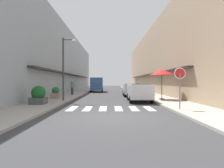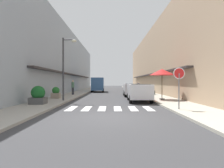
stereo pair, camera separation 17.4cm
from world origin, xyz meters
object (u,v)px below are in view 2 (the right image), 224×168
Objects in this scene: delivery_van at (97,83)px; pedestrian_walking_near at (72,87)px; parked_car_near at (139,91)px; round_street_sign at (178,77)px; street_lamp at (65,62)px; planter_far at (150,90)px; planter_corner at (38,95)px; pedestrian_walking_far at (138,87)px; planter_midblock at (55,93)px; parked_car_mid at (131,88)px; cafe_umbrella at (161,72)px.

delivery_van is 9.27m from pedestrian_walking_near.
round_street_sign reaches higher than parked_car_near.
street_lamp is 12.04m from planter_far.
planter_corner is 17.91m from pedestrian_walking_far.
parked_car_near reaches higher than planter_far.
planter_corner reaches higher than planter_midblock.
delivery_van is 16.47m from street_lamp.
pedestrian_walking_far is (0.21, 17.95, -0.98)m from round_street_sign.
parked_car_mid reaches higher than planter_corner.
delivery_van is at bearing 78.41° from planter_midblock.
cafe_umbrella is (2.16, 0.96, 1.60)m from parked_car_near.
parked_car_mid is 11.20m from delivery_van.
pedestrian_walking_far is at bearing 84.46° from pedestrian_walking_near.
pedestrian_walking_far is at bearing 58.51° from street_lamp.
planter_corner is at bearing -159.25° from cafe_umbrella.
street_lamp reaches higher than planter_midblock.
round_street_sign is 9.35m from planter_corner.
street_lamp is 8.39m from cafe_umbrella.
pedestrian_walking_near is (-2.39, -8.95, -0.35)m from delivery_van.
cafe_umbrella is at bearing -65.99° from delivery_van.
street_lamp is at bearing -137.80° from planter_far.
pedestrian_walking_far is (8.74, 5.47, -0.13)m from pedestrian_walking_near.
delivery_van is at bearing 114.01° from cafe_umbrella.
pedestrian_walking_far is (9.13, 15.41, 0.21)m from planter_corner.
planter_corner is 0.72× the size of pedestrian_walking_near.
pedestrian_walking_near is at bearing -104.92° from delivery_van.
street_lamp is at bearing 145.99° from round_street_sign.
delivery_van is at bearing -27.26° from pedestrian_walking_far.
parked_car_near is 1.79× the size of round_street_sign.
delivery_van is 1.05× the size of street_lamp.
parked_car_near reaches higher than planter_corner.
street_lamp is 2.95× the size of pedestrian_walking_near.
parked_car_mid is 0.72× the size of delivery_van.
pedestrian_walking_near reaches higher than planter_far.
pedestrian_walking_near is 1.14× the size of pedestrian_walking_far.
round_street_sign is 2.19× the size of planter_midblock.
parked_car_near is at bearing 0.52° from street_lamp.
pedestrian_walking_far is at bearing 99.96° from planter_far.
delivery_van reaches higher than planter_corner.
parked_car_near is 7.88m from planter_corner.
parked_car_mid is at bearing 77.11° from pedestrian_walking_far.
delivery_van is 2.03× the size of cafe_umbrella.
parked_car_mid is 8.56m from planter_midblock.
delivery_van is at bearing 81.66° from planter_corner.
round_street_sign is 15.15m from pedestrian_walking_near.
pedestrian_walking_far is (7.84, 12.80, -2.38)m from street_lamp.
pedestrian_walking_far is (-0.86, 4.91, 0.24)m from planter_far.
parked_car_mid is 3.33× the size of planter_far.
round_street_sign is (6.15, -21.44, 0.50)m from delivery_van.
parked_car_near is 1.56× the size of cafe_umbrella.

